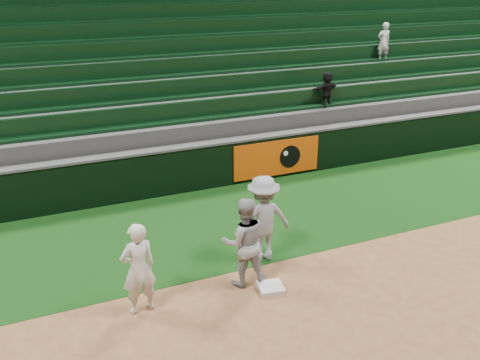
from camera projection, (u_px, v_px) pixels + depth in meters
name	position (u px, v px, depth m)	size (l,w,h in m)	color
ground	(257.00, 295.00, 9.65)	(70.00, 70.00, 0.00)	brown
foul_grass	(200.00, 227.00, 12.20)	(36.00, 4.20, 0.01)	black
first_base	(271.00, 288.00, 9.78)	(0.44, 0.44, 0.10)	silver
first_baseman	(138.00, 269.00, 8.92)	(0.61, 0.40, 1.66)	silver
baserunner	(244.00, 242.00, 9.72)	(0.84, 0.65, 1.72)	#979AA1
base_coach	(263.00, 219.00, 10.53)	(1.15, 0.66, 1.79)	#91939D
field_wall	(172.00, 170.00, 13.84)	(36.00, 0.45, 1.25)	black
stadium_seating	(134.00, 99.00, 16.65)	(36.00, 5.95, 5.01)	#343436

